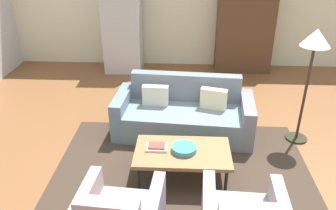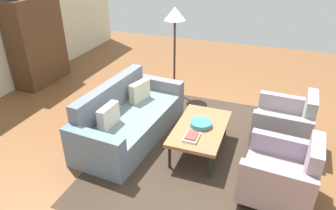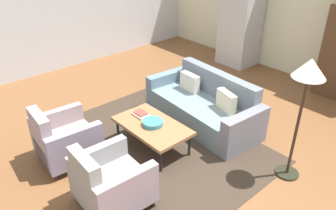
{
  "view_description": "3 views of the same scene",
  "coord_description": "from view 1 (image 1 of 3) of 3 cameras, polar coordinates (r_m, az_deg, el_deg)",
  "views": [
    {
      "loc": [
        -0.4,
        -3.76,
        2.91
      ],
      "look_at": [
        -0.61,
        0.35,
        0.78
      ],
      "focal_mm": 36.91,
      "sensor_mm": 36.0,
      "label": 1
    },
    {
      "loc": [
        -4.07,
        -1.05,
        2.77
      ],
      "look_at": [
        -0.27,
        0.35,
        0.6
      ],
      "focal_mm": 32.83,
      "sensor_mm": 36.0,
      "label": 2
    },
    {
      "loc": [
        2.95,
        -2.84,
        3.11
      ],
      "look_at": [
        -0.46,
        0.19,
        0.58
      ],
      "focal_mm": 35.63,
      "sensor_mm": 36.0,
      "label": 3
    }
  ],
  "objects": [
    {
      "name": "cabinet",
      "position": [
        7.86,
        12.51,
        11.9
      ],
      "size": [
        1.2,
        0.51,
        1.8
      ],
      "color": "#503420",
      "rests_on": "ground"
    },
    {
      "name": "area_rug",
      "position": [
        4.64,
        2.33,
        -11.4
      ],
      "size": [
        3.4,
        2.6,
        0.01
      ],
      "primitive_type": "cube",
      "color": "#3B2E23",
      "rests_on": "ground"
    },
    {
      "name": "coffee_table",
      "position": [
        4.38,
        2.41,
        -7.98
      ],
      "size": [
        1.2,
        0.7,
        0.41
      ],
      "color": "black",
      "rests_on": "ground"
    },
    {
      "name": "book_stack",
      "position": [
        4.39,
        -1.87,
        -6.93
      ],
      "size": [
        0.27,
        0.19,
        0.05
      ],
      "color": "beige",
      "rests_on": "coffee_table"
    },
    {
      "name": "couch",
      "position": [
        5.43,
        2.62,
        -1.52
      ],
      "size": [
        2.16,
        1.06,
        0.86
      ],
      "rotation": [
        0.0,
        0.0,
        3.07
      ],
      "color": "slate",
      "rests_on": "ground"
    },
    {
      "name": "wall_back",
      "position": [
        7.98,
        5.94,
        16.31
      ],
      "size": [
        8.73,
        0.12,
        2.8
      ],
      "primitive_type": "cube",
      "color": "beige",
      "rests_on": "ground"
    },
    {
      "name": "refrigerator",
      "position": [
        7.76,
        -7.45,
        12.31
      ],
      "size": [
        0.8,
        0.73,
        1.85
      ],
      "color": "#B7BABF",
      "rests_on": "ground"
    },
    {
      "name": "ground_plane",
      "position": [
        4.77,
        7.22,
        -10.45
      ],
      "size": [
        10.48,
        10.48,
        0.0
      ],
      "primitive_type": "plane",
      "color": "brown"
    },
    {
      "name": "floor_lamp",
      "position": [
        5.12,
        22.98,
        8.55
      ],
      "size": [
        0.4,
        0.4,
        1.72
      ],
      "color": "black",
      "rests_on": "ground"
    },
    {
      "name": "fruit_bowl",
      "position": [
        4.34,
        2.69,
        -7.22
      ],
      "size": [
        0.31,
        0.31,
        0.07
      ],
      "primitive_type": "cylinder",
      "color": "teal",
      "rests_on": "coffee_table"
    }
  ]
}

